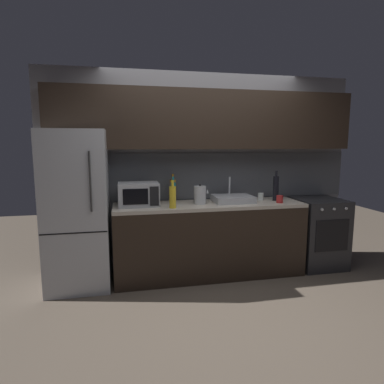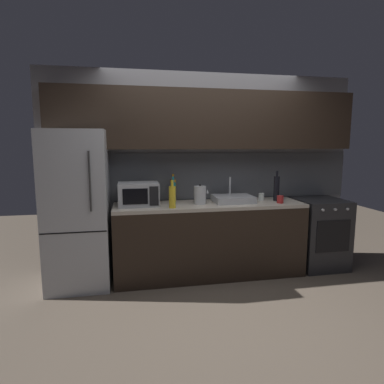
% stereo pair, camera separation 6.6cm
% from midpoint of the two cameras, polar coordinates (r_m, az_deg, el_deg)
% --- Properties ---
extents(ground_plane, '(10.00, 10.00, 0.00)m').
position_cam_midpoint_polar(ground_plane, '(3.40, 6.53, -19.90)').
color(ground_plane, '#4C4238').
extents(back_wall, '(4.03, 0.44, 2.50)m').
position_cam_midpoint_polar(back_wall, '(4.14, 1.65, 7.59)').
color(back_wall, slate).
rests_on(back_wall, ground).
extents(counter_run, '(2.29, 0.60, 0.90)m').
position_cam_midpoint_polar(counter_run, '(4.02, 2.58, -8.32)').
color(counter_run, black).
rests_on(counter_run, ground).
extents(refrigerator, '(0.68, 0.69, 1.76)m').
position_cam_midpoint_polar(refrigerator, '(3.84, -20.00, -3.00)').
color(refrigerator, '#ADAFB5').
rests_on(refrigerator, ground).
extents(oven_range, '(0.60, 0.62, 0.90)m').
position_cam_midpoint_polar(oven_range, '(4.61, 20.88, -6.70)').
color(oven_range, '#232326').
rests_on(oven_range, ground).
extents(microwave, '(0.46, 0.35, 0.27)m').
position_cam_midpoint_polar(microwave, '(3.80, -9.87, -0.40)').
color(microwave, '#A8AAAF').
rests_on(microwave, counter_run).
extents(sink_basin, '(0.48, 0.38, 0.30)m').
position_cam_midpoint_polar(sink_basin, '(4.03, 6.72, -1.18)').
color(sink_basin, '#ADAFB5').
rests_on(sink_basin, counter_run).
extents(kettle, '(0.18, 0.14, 0.24)m').
position_cam_midpoint_polar(kettle, '(3.86, 0.94, -0.52)').
color(kettle, '#B7BABF').
rests_on(kettle, counter_run).
extents(wine_bottle_teal, '(0.06, 0.06, 0.33)m').
position_cam_midpoint_polar(wine_bottle_teal, '(3.83, -3.82, -0.17)').
color(wine_bottle_teal, '#19666B').
rests_on(wine_bottle_teal, counter_run).
extents(wine_bottle_dark, '(0.07, 0.07, 0.38)m').
position_cam_midpoint_polar(wine_bottle_dark, '(4.21, 14.11, 0.69)').
color(wine_bottle_dark, black).
rests_on(wine_bottle_dark, counter_run).
extents(wine_bottle_amber, '(0.08, 0.08, 0.35)m').
position_cam_midpoint_polar(wine_bottle_amber, '(4.02, -3.86, 0.33)').
color(wine_bottle_amber, '#B27019').
rests_on(wine_bottle_amber, counter_run).
extents(wine_bottle_yellow, '(0.08, 0.08, 0.31)m').
position_cam_midpoint_polar(wine_bottle_yellow, '(3.61, -3.95, -0.83)').
color(wine_bottle_yellow, gold).
rests_on(wine_bottle_yellow, counter_run).
extents(mug_clear, '(0.07, 0.07, 0.09)m').
position_cam_midpoint_polar(mug_clear, '(4.21, 11.57, -0.80)').
color(mug_clear, silver).
rests_on(mug_clear, counter_run).
extents(mug_red, '(0.08, 0.08, 0.09)m').
position_cam_midpoint_polar(mug_red, '(4.07, 14.76, -1.23)').
color(mug_red, '#A82323').
rests_on(mug_red, counter_run).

